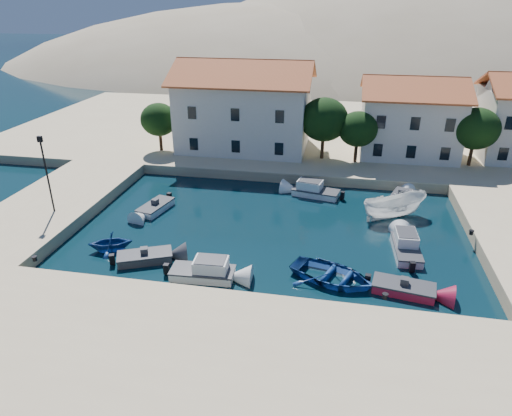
{
  "coord_description": "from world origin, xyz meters",
  "views": [
    {
      "loc": [
        4.73,
        -21.75,
        16.69
      ],
      "look_at": [
        -1.17,
        9.48,
        2.0
      ],
      "focal_mm": 32.0,
      "sensor_mm": 36.0,
      "label": 1
    }
  ],
  "objects_px": {
    "rowboat_south": "(332,281)",
    "cabin_cruiser_south": "(203,271)",
    "lamppost": "(46,167)",
    "boat_east": "(393,218)",
    "building_mid": "(410,115)",
    "building_left": "(244,104)",
    "cabin_cruiser_east": "(406,248)"
  },
  "relations": [
    {
      "from": "lamppost",
      "to": "boat_east",
      "type": "bearing_deg",
      "value": 12.45
    },
    {
      "from": "building_mid",
      "to": "cabin_cruiser_south",
      "type": "height_order",
      "value": "building_mid"
    },
    {
      "from": "lamppost",
      "to": "cabin_cruiser_south",
      "type": "height_order",
      "value": "lamppost"
    },
    {
      "from": "building_mid",
      "to": "cabin_cruiser_south",
      "type": "bearing_deg",
      "value": -120.04
    },
    {
      "from": "rowboat_south",
      "to": "boat_east",
      "type": "xyz_separation_m",
      "value": [
        4.65,
        10.38,
        0.0
      ]
    },
    {
      "from": "building_mid",
      "to": "boat_east",
      "type": "bearing_deg",
      "value": -99.03
    },
    {
      "from": "lamppost",
      "to": "building_left",
      "type": "bearing_deg",
      "value": 60.1
    },
    {
      "from": "building_mid",
      "to": "rowboat_south",
      "type": "xyz_separation_m",
      "value": [
        -7.03,
        -25.39,
        -5.22
      ]
    },
    {
      "from": "lamppost",
      "to": "boat_east",
      "type": "height_order",
      "value": "lamppost"
    },
    {
      "from": "rowboat_south",
      "to": "building_mid",
      "type": "bearing_deg",
      "value": 5.47
    },
    {
      "from": "lamppost",
      "to": "cabin_cruiser_east",
      "type": "xyz_separation_m",
      "value": [
        27.53,
        0.08,
        -4.28
      ]
    },
    {
      "from": "building_left",
      "to": "cabin_cruiser_south",
      "type": "relative_size",
      "value": 3.46
    },
    {
      "from": "building_left",
      "to": "rowboat_south",
      "type": "relative_size",
      "value": 2.65
    },
    {
      "from": "building_left",
      "to": "cabin_cruiser_south",
      "type": "height_order",
      "value": "building_left"
    },
    {
      "from": "rowboat_south",
      "to": "lamppost",
      "type": "bearing_deg",
      "value": 99.9
    },
    {
      "from": "lamppost",
      "to": "boat_east",
      "type": "xyz_separation_m",
      "value": [
        27.11,
        5.99,
        -4.75
      ]
    },
    {
      "from": "lamppost",
      "to": "building_mid",
      "type": "bearing_deg",
      "value": 35.45
    },
    {
      "from": "building_left",
      "to": "rowboat_south",
      "type": "xyz_separation_m",
      "value": [
        10.97,
        -24.39,
        -5.94
      ]
    },
    {
      "from": "building_mid",
      "to": "cabin_cruiser_east",
      "type": "distance_m",
      "value": 21.54
    },
    {
      "from": "lamppost",
      "to": "boat_east",
      "type": "distance_m",
      "value": 28.17
    },
    {
      "from": "rowboat_south",
      "to": "building_left",
      "type": "bearing_deg",
      "value": 45.16
    },
    {
      "from": "cabin_cruiser_south",
      "to": "cabin_cruiser_east",
      "type": "xyz_separation_m",
      "value": [
        13.41,
        5.68,
        0.0
      ]
    },
    {
      "from": "lamppost",
      "to": "rowboat_south",
      "type": "height_order",
      "value": "lamppost"
    },
    {
      "from": "cabin_cruiser_east",
      "to": "building_mid",
      "type": "bearing_deg",
      "value": -7.92
    },
    {
      "from": "building_left",
      "to": "lamppost",
      "type": "xyz_separation_m",
      "value": [
        -11.5,
        -20.0,
        -1.18
      ]
    },
    {
      "from": "building_left",
      "to": "lamppost",
      "type": "relative_size",
      "value": 2.36
    },
    {
      "from": "lamppost",
      "to": "boat_east",
      "type": "relative_size",
      "value": 1.08
    },
    {
      "from": "cabin_cruiser_south",
      "to": "boat_east",
      "type": "height_order",
      "value": "cabin_cruiser_south"
    },
    {
      "from": "rowboat_south",
      "to": "boat_east",
      "type": "relative_size",
      "value": 0.96
    },
    {
      "from": "rowboat_south",
      "to": "cabin_cruiser_south",
      "type": "bearing_deg",
      "value": 119.19
    },
    {
      "from": "building_left",
      "to": "cabin_cruiser_east",
      "type": "height_order",
      "value": "building_left"
    },
    {
      "from": "building_mid",
      "to": "boat_east",
      "type": "distance_m",
      "value": 16.07
    }
  ]
}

